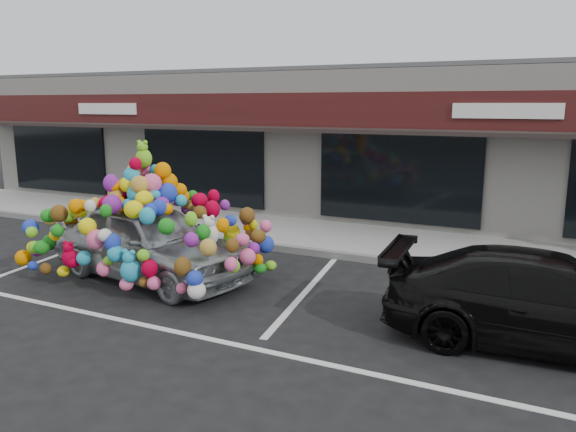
% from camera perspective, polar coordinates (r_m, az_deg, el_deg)
% --- Properties ---
extents(ground, '(90.00, 90.00, 0.00)m').
position_cam_1_polar(ground, '(11.38, -11.63, -5.81)').
color(ground, black).
rests_on(ground, ground).
extents(shop_building, '(24.00, 7.20, 4.31)m').
position_cam_1_polar(shop_building, '(18.33, 4.47, 7.72)').
color(shop_building, silver).
rests_on(shop_building, ground).
extents(sidewalk, '(26.00, 3.00, 0.15)m').
position_cam_1_polar(sidewalk, '(14.62, -2.08, -1.45)').
color(sidewalk, gray).
rests_on(sidewalk, ground).
extents(kerb, '(26.00, 0.18, 0.16)m').
position_cam_1_polar(kerb, '(13.35, -5.11, -2.73)').
color(kerb, slate).
rests_on(kerb, ground).
extents(parking_stripe_left, '(0.73, 4.37, 0.01)m').
position_cam_1_polar(parking_stripe_left, '(13.65, -21.86, -3.52)').
color(parking_stripe_left, silver).
rests_on(parking_stripe_left, ground).
extents(parking_stripe_mid, '(0.73, 4.37, 0.01)m').
position_cam_1_polar(parking_stripe_mid, '(10.16, 1.83, -7.66)').
color(parking_stripe_mid, silver).
rests_on(parking_stripe_mid, ground).
extents(lane_line, '(14.00, 0.12, 0.01)m').
position_cam_1_polar(lane_line, '(8.52, -10.31, -11.71)').
color(lane_line, silver).
rests_on(lane_line, ground).
extents(toy_car, '(3.10, 4.83, 2.66)m').
position_cam_1_polar(toy_car, '(10.98, -13.91, -1.66)').
color(toy_car, gray).
rests_on(toy_car, ground).
extents(black_sedan, '(2.11, 4.60, 1.30)m').
position_cam_1_polar(black_sedan, '(8.55, 25.04, -7.90)').
color(black_sedan, black).
rests_on(black_sedan, ground).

